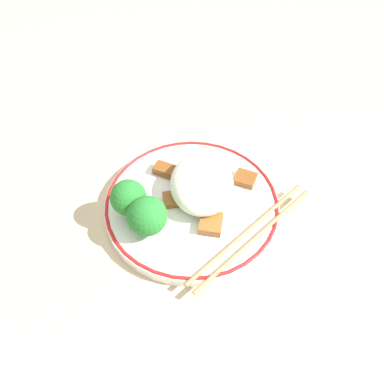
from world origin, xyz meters
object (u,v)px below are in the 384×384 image
at_px(broccoli_back_center, 147,216).
at_px(chopsticks, 252,234).
at_px(broccoli_back_left, 129,198).
at_px(plate, 192,204).

distance_m(broccoli_back_center, chopsticks, 0.14).
relative_size(broccoli_back_left, chopsticks, 0.33).
relative_size(plate, broccoli_back_left, 4.29).
relative_size(plate, chopsticks, 1.40).
xyz_separation_m(broccoli_back_left, chopsticks, (-0.04, -0.16, -0.03)).
bearing_deg(plate, broccoli_back_left, 103.69).
xyz_separation_m(plate, chopsticks, (-0.06, -0.08, 0.01)).
height_order(plate, broccoli_back_center, broccoli_back_center).
height_order(broccoli_back_center, chopsticks, broccoli_back_center).
distance_m(broccoli_back_left, broccoli_back_center, 0.04).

